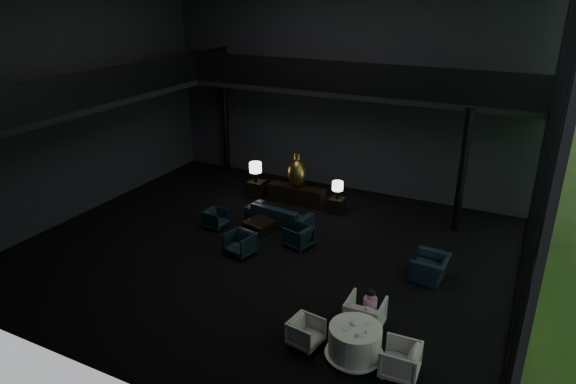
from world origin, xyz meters
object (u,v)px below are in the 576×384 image
at_px(lounge_armchair_south, 240,243).
at_px(dining_chair_east, 400,359).
at_px(table_lamp_left, 255,168).
at_px(lounge_armchair_west, 216,219).
at_px(sofa, 279,210).
at_px(dining_chair_west, 306,333).
at_px(coffee_table, 259,226).
at_px(child, 370,302).
at_px(dining_chair_north, 365,311).
at_px(dining_table, 355,344).
at_px(bronze_urn, 297,172).
at_px(window_armchair, 430,264).
at_px(lounge_armchair_east, 299,236).
at_px(table_lamp_right, 338,187).
at_px(console, 297,195).
at_px(side_table_right, 337,205).
at_px(side_table_left, 257,189).

xyz_separation_m(lounge_armchair_south, dining_chair_east, (5.51, -2.85, 0.01)).
height_order(table_lamp_left, lounge_armchair_west, table_lamp_left).
bearing_deg(sofa, dining_chair_west, 129.39).
height_order(lounge_armchair_south, coffee_table, lounge_armchair_south).
relative_size(table_lamp_left, child, 1.14).
xyz_separation_m(lounge_armchair_south, dining_chair_north, (4.38, -1.71, 0.09)).
height_order(dining_table, dining_chair_north, dining_chair_north).
bearing_deg(dining_chair_west, bronze_urn, 35.18).
distance_m(table_lamp_left, window_armchair, 7.61).
distance_m(table_lamp_left, coffee_table, 3.02).
xyz_separation_m(table_lamp_left, lounge_armchair_east, (3.08, -2.77, -0.81)).
xyz_separation_m(table_lamp_right, window_armchair, (3.82, -2.91, -0.54)).
distance_m(lounge_armchair_west, coffee_table, 1.46).
distance_m(table_lamp_left, dining_chair_west, 8.63).
distance_m(table_lamp_right, lounge_armchair_south, 4.32).
height_order(console, child, child).
xyz_separation_m(console, dining_chair_north, (4.56, -5.86, 0.13)).
bearing_deg(side_table_right, table_lamp_right, -90.00).
bearing_deg(sofa, bronze_urn, -76.76).
height_order(coffee_table, dining_chair_east, dining_chair_east).
distance_m(table_lamp_right, child, 6.59).
xyz_separation_m(table_lamp_right, child, (3.08, -5.82, -0.20)).
xyz_separation_m(console, side_table_left, (-1.60, -0.08, -0.02)).
bearing_deg(coffee_table, dining_chair_west, -50.24).
relative_size(dining_chair_east, dining_chair_west, 1.27).
distance_m(lounge_armchair_east, lounge_armchair_south, 1.78).
bearing_deg(dining_table, sofa, 130.96).
bearing_deg(console, table_lamp_left, -174.22).
bearing_deg(lounge_armchair_east, dining_chair_north, 60.05).
xyz_separation_m(console, dining_chair_west, (3.59, -7.00, -0.03)).
relative_size(table_lamp_left, coffee_table, 0.93).
xyz_separation_m(console, bronze_urn, (0.00, 0.02, 0.86)).
bearing_deg(lounge_armchair_west, dining_chair_west, -126.07).
relative_size(table_lamp_left, lounge_armchair_east, 1.08).
bearing_deg(dining_chair_west, table_lamp_left, 45.29).
height_order(side_table_right, sofa, sofa).
bearing_deg(lounge_armchair_south, lounge_armchair_west, 156.16).
distance_m(bronze_urn, dining_chair_east, 9.06).
bearing_deg(coffee_table, side_table_right, 56.29).
bearing_deg(lounge_armchair_west, lounge_armchair_east, -86.90).
bearing_deg(bronze_urn, lounge_armchair_south, -87.61).
bearing_deg(console, window_armchair, -29.20).
height_order(side_table_right, dining_chair_north, dining_chair_north).
bearing_deg(table_lamp_left, side_table_right, 1.79).
height_order(table_lamp_right, lounge_armchair_east, table_lamp_right).
height_order(lounge_armchair_south, dining_chair_east, dining_chair_east).
bearing_deg(side_table_right, coffee_table, -123.71).
bearing_deg(dining_table, side_table_right, 114.28).
distance_m(lounge_armchair_west, dining_chair_west, 6.47).
distance_m(console, dining_chair_east, 9.01).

